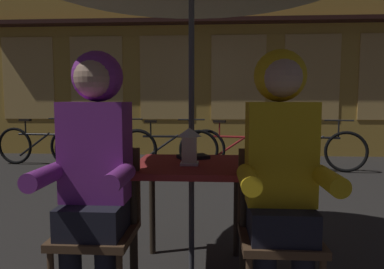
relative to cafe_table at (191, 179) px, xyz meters
name	(u,v)px	position (x,y,z in m)	size (l,w,h in m)	color
cafe_table	(191,179)	(0.00, 0.00, 0.00)	(0.72, 0.72, 0.74)	maroon
lantern	(190,145)	(-0.01, -0.05, 0.22)	(0.11, 0.11, 0.23)	white
chair_left	(100,219)	(-0.48, -0.37, -0.15)	(0.40, 0.40, 0.87)	#513823
chair_right	(277,223)	(0.48, -0.37, -0.15)	(0.40, 0.40, 0.87)	#513823
person_left_hooded	(95,156)	(-0.48, -0.43, 0.21)	(0.45, 0.56, 1.40)	black
person_right_hooded	(281,158)	(0.48, -0.43, 0.21)	(0.45, 0.56, 1.40)	black
shopfront_building	(203,7)	(-0.10, 5.40, 2.45)	(10.00, 0.93, 6.20)	gold
bicycle_nearest	(41,145)	(-2.90, 3.80, -0.29)	(1.68, 0.22, 0.84)	black
bicycle_second	(106,148)	(-1.66, 3.58, -0.29)	(1.66, 0.36, 0.84)	black
bicycle_third	(168,148)	(-0.62, 3.57, -0.29)	(1.68, 0.09, 0.84)	black
bicycle_fourth	(236,149)	(0.51, 3.56, -0.29)	(1.65, 0.40, 0.84)	black
bicycle_fifth	(312,149)	(1.73, 3.58, -0.29)	(1.65, 0.42, 0.84)	black
book	(192,157)	(0.00, 0.19, 0.11)	(0.20, 0.14, 0.02)	black
potted_plant	(87,133)	(-2.15, 4.05, -0.09)	(0.60, 0.60, 0.92)	brown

